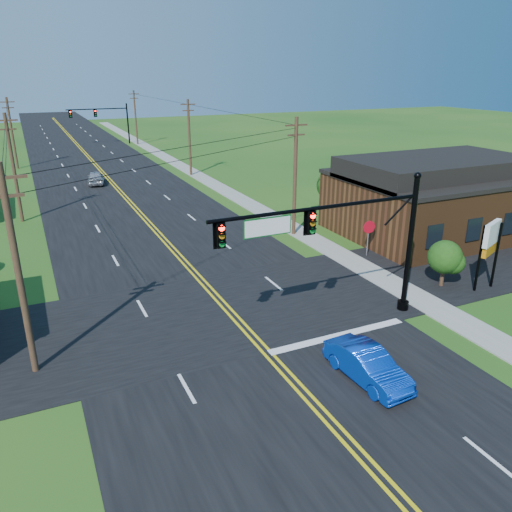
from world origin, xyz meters
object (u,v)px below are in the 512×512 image
signal_mast_main (338,237)px  blue_car (367,366)px  stop_sign (369,231)px  signal_mast_far (102,118)px

signal_mast_main → blue_car: bearing=-106.3°
signal_mast_main → stop_sign: (7.76, 7.61, -2.90)m
signal_mast_far → signal_mast_main: bearing=-90.1°
blue_car → stop_sign: 15.23m
stop_sign → blue_car: bearing=-117.8°
signal_mast_far → blue_car: (-1.43, -76.56, -3.84)m
signal_mast_main → blue_car: 6.24m
signal_mast_main → signal_mast_far: same height
signal_mast_far → stop_sign: signal_mast_far is taller
signal_mast_far → stop_sign: 64.90m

